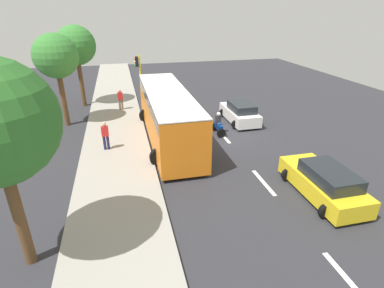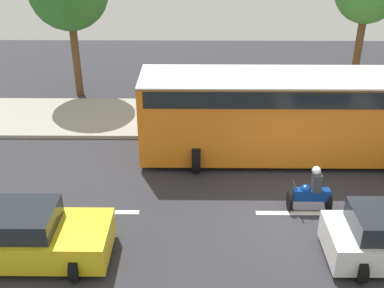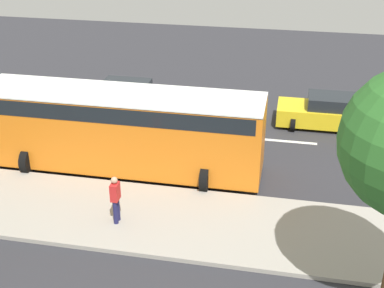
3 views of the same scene
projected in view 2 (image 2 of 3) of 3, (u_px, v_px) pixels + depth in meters
name	position (u px, v px, depth m)	size (l,w,h in m)	color
ground_plane	(295.00, 215.00, 14.56)	(40.00, 60.00, 0.10)	#2D2D33
sidewalk	(266.00, 118.00, 20.72)	(4.00, 60.00, 0.15)	#9E998E
lane_stripe_mid	(295.00, 213.00, 14.53)	(0.20, 2.40, 0.01)	white
lane_stripe_south	(100.00, 212.00, 14.58)	(0.20, 2.40, 0.01)	white
car_yellow_cab	(21.00, 235.00, 12.46)	(2.27, 4.54, 1.52)	yellow
city_bus	(295.00, 111.00, 16.92)	(3.20, 11.00, 3.16)	orange
motorcycle	(311.00, 192.00, 14.44)	(0.60, 1.30, 1.53)	black
pedestrian_by_tree	(253.00, 92.00, 20.73)	(0.40, 0.24, 1.69)	#1E1E4C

